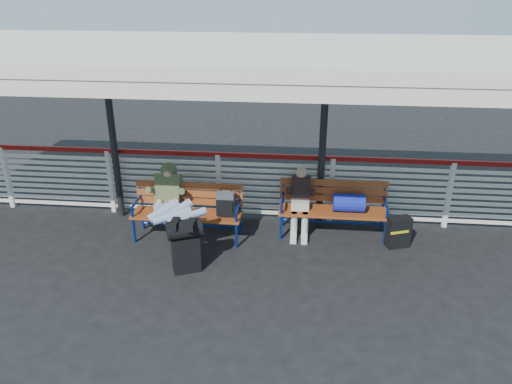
# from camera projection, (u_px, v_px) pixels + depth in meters

# --- Properties ---
(ground) EXTENTS (60.00, 60.00, 0.00)m
(ground) POSITION_uv_depth(u_px,v_px,m) (198.00, 272.00, 7.44)
(ground) COLOR black
(ground) RESTS_ON ground
(fence) EXTENTS (12.08, 0.08, 1.24)m
(fence) POSITION_uv_depth(u_px,v_px,m) (219.00, 183.00, 8.91)
(fence) COLOR silver
(fence) RESTS_ON ground
(canopy) EXTENTS (12.60, 3.60, 3.16)m
(canopy) POSITION_uv_depth(u_px,v_px,m) (201.00, 55.00, 7.01)
(canopy) COLOR silver
(canopy) RESTS_ON ground
(luggage_stack) EXTENTS (0.57, 0.45, 0.83)m
(luggage_stack) POSITION_uv_depth(u_px,v_px,m) (185.00, 244.00, 7.31)
(luggage_stack) COLOR black
(luggage_stack) RESTS_ON ground
(bench_left) EXTENTS (1.80, 0.56, 0.92)m
(bench_left) POSITION_uv_depth(u_px,v_px,m) (196.00, 206.00, 8.22)
(bench_left) COLOR #99441D
(bench_left) RESTS_ON ground
(bench_right) EXTENTS (1.80, 0.56, 0.92)m
(bench_right) POSITION_uv_depth(u_px,v_px,m) (340.00, 203.00, 8.31)
(bench_right) COLOR #99441D
(bench_right) RESTS_ON ground
(traveler_man) EXTENTS (0.94, 1.63, 0.77)m
(traveler_man) POSITION_uv_depth(u_px,v_px,m) (173.00, 207.00, 7.87)
(traveler_man) COLOR #94A8C8
(traveler_man) RESTS_ON ground
(companion_person) EXTENTS (0.32, 0.66, 1.15)m
(companion_person) POSITION_uv_depth(u_px,v_px,m) (300.00, 201.00, 8.35)
(companion_person) COLOR #BCB7AA
(companion_person) RESTS_ON ground
(suitcase_side) EXTENTS (0.42, 0.34, 0.51)m
(suitcase_side) POSITION_uv_depth(u_px,v_px,m) (398.00, 232.00, 8.06)
(suitcase_side) COLOR black
(suitcase_side) RESTS_ON ground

